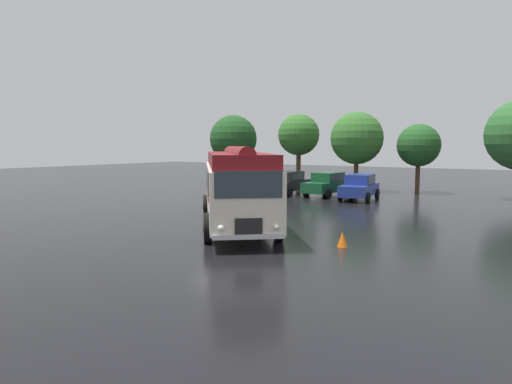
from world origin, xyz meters
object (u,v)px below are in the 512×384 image
car_mid_right (359,187)px  traffic_cone (342,239)px  vintage_bus (237,184)px  car_near_left (288,183)px  car_mid_left (327,184)px

car_mid_right → traffic_cone: car_mid_right is taller
vintage_bus → traffic_cone: vintage_bus is taller
car_mid_right → traffic_cone: (4.55, -13.70, -0.57)m
car_near_left → car_mid_left: bearing=9.7°
vintage_bus → car_near_left: 13.87m
traffic_cone → car_mid_left: bearing=116.4°
vintage_bus → car_mid_left: 13.64m
car_mid_left → car_mid_right: bearing=-19.0°
car_near_left → traffic_cone: size_ratio=7.68×
vintage_bus → car_mid_right: vintage_bus is taller
car_near_left → car_mid_left: same height
car_mid_left → car_mid_right: size_ratio=1.00×
car_near_left → car_mid_right: size_ratio=0.97×
car_mid_left → car_mid_right: (2.71, -0.93, 0.00)m
car_mid_left → traffic_cone: size_ratio=7.90×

